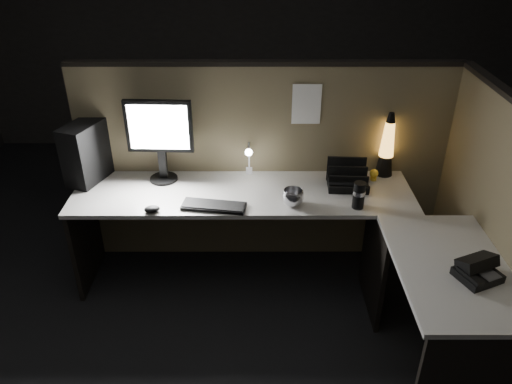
{
  "coord_description": "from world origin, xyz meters",
  "views": [
    {
      "loc": [
        -0.06,
        -2.33,
        2.42
      ],
      "look_at": [
        -0.06,
        0.35,
        0.87
      ],
      "focal_mm": 35.0,
      "sensor_mm": 36.0,
      "label": 1
    }
  ],
  "objects_px": {
    "pc_tower": "(89,151)",
    "desk_phone": "(477,270)",
    "lava_lamp": "(387,149)",
    "monitor": "(159,133)",
    "keyboard": "(214,206)"
  },
  "relations": [
    {
      "from": "monitor",
      "to": "desk_phone",
      "type": "bearing_deg",
      "value": -28.48
    },
    {
      "from": "pc_tower",
      "to": "desk_phone",
      "type": "distance_m",
      "value": 2.56
    },
    {
      "from": "keyboard",
      "to": "lava_lamp",
      "type": "relative_size",
      "value": 0.88
    },
    {
      "from": "lava_lamp",
      "to": "monitor",
      "type": "bearing_deg",
      "value": -177.44
    },
    {
      "from": "pc_tower",
      "to": "lava_lamp",
      "type": "height_order",
      "value": "lava_lamp"
    },
    {
      "from": "pc_tower",
      "to": "desk_phone",
      "type": "bearing_deg",
      "value": -5.75
    },
    {
      "from": "lava_lamp",
      "to": "desk_phone",
      "type": "height_order",
      "value": "lava_lamp"
    },
    {
      "from": "pc_tower",
      "to": "lava_lamp",
      "type": "relative_size",
      "value": 0.89
    },
    {
      "from": "keyboard",
      "to": "desk_phone",
      "type": "relative_size",
      "value": 1.6
    },
    {
      "from": "monitor",
      "to": "lava_lamp",
      "type": "height_order",
      "value": "monitor"
    },
    {
      "from": "pc_tower",
      "to": "monitor",
      "type": "height_order",
      "value": "monitor"
    },
    {
      "from": "desk_phone",
      "to": "keyboard",
      "type": "bearing_deg",
      "value": 130.61
    },
    {
      "from": "lava_lamp",
      "to": "desk_phone",
      "type": "bearing_deg",
      "value": -78.91
    },
    {
      "from": "monitor",
      "to": "desk_phone",
      "type": "xyz_separation_m",
      "value": [
        1.8,
        -1.08,
        -0.3
      ]
    },
    {
      "from": "desk_phone",
      "to": "monitor",
      "type": "bearing_deg",
      "value": 125.62
    }
  ]
}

